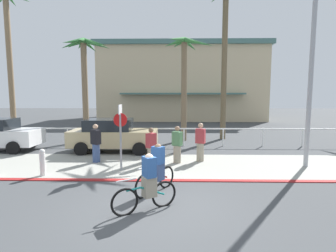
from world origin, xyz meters
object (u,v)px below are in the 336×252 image
Objects in this scene: pedestrian_3 at (200,144)px; cyclist_red_1 at (157,169)px; pedestrian_0 at (151,148)px; pedestrian_1 at (96,145)px; palm_tree_2 at (85,61)px; cyclist_teal_0 at (148,184)px; bollard_1 at (42,162)px; palm_tree_1 at (8,32)px; palm_tree_3 at (185,65)px; streetlight_curb at (315,59)px; palm_tree_4 at (225,25)px; car_tan_1 at (113,135)px; pedestrian_2 at (177,146)px; stop_sign_bike_lane at (120,128)px.

cyclist_red_1 is at bearing -114.01° from pedestrian_3.
pedestrian_1 is at bearing 169.62° from pedestrian_0.
cyclist_teal_0 is at bearing -64.90° from palm_tree_2.
palm_tree_1 is at bearing 125.09° from bollard_1.
streetlight_curb is at bearing -54.13° from palm_tree_3.
car_tan_1 is (-6.34, -4.20, -6.44)m from palm_tree_4.
pedestrian_3 is at bearing 20.84° from bollard_1.
cyclist_teal_0 is at bearing -97.25° from palm_tree_3.
pedestrian_0 is (-0.27, 4.41, 0.03)m from cyclist_teal_0.
palm_tree_4 is 10.36m from pedestrian_0.
car_tan_1 reaches higher than pedestrian_2.
pedestrian_1 is (-2.70, 4.86, 0.08)m from cyclist_teal_0.
palm_tree_3 reaches higher than pedestrian_2.
palm_tree_2 is 4.19× the size of cyclist_red_1.
palm_tree_1 is 1.52× the size of palm_tree_3.
bollard_1 is 10.40m from palm_tree_3.
palm_tree_4 is at bearing 55.49° from stop_sign_bike_lane.
streetlight_curb reaches higher than car_tan_1.
streetlight_curb is (10.15, 1.25, 3.76)m from bollard_1.
stop_sign_bike_lane is at bearing -72.60° from car_tan_1.
pedestrian_3 is (5.91, 2.25, 0.28)m from bollard_1.
palm_tree_3 is at bearing 82.75° from cyclist_teal_0.
pedestrian_0 is 2.47m from pedestrian_1.
palm_tree_3 reaches higher than pedestrian_0.
palm_tree_4 is at bearing 44.20° from pedestrian_1.
pedestrian_0 is at bearing -10.38° from pedestrian_1.
palm_tree_4 is at bearing 70.98° from cyclist_teal_0.
pedestrian_1 is (-8.77, 0.76, -3.50)m from streetlight_curb.
pedestrian_3 is (6.61, -5.10, -4.19)m from palm_tree_2.
pedestrian_3 is (4.53, 0.24, 0.02)m from pedestrian_1.
pedestrian_0 reaches higher than bollard_1.
palm_tree_4 is 9.20m from pedestrian_3.
pedestrian_3 is (3.21, 1.48, -0.88)m from stop_sign_bike_lane.
palm_tree_3 is 1.47× the size of car_tan_1.
stop_sign_bike_lane is at bearing 110.83° from cyclist_teal_0.
pedestrian_2 reaches higher than bollard_1.
palm_tree_2 is (5.73, -1.80, -2.13)m from palm_tree_1.
palm_tree_4 reaches higher than car_tan_1.
palm_tree_1 reaches higher than streetlight_curb.
pedestrian_3 is at bearing 18.04° from pedestrian_0.
stop_sign_bike_lane is 3.99m from cyclist_teal_0.
pedestrian_0 is 1.15m from pedestrian_2.
streetlight_curb reaches higher than stop_sign_bike_lane.
cyclist_red_1 is at bearing -60.85° from palm_tree_2.
pedestrian_3 is (12.34, -6.89, -6.32)m from palm_tree_1.
palm_tree_3 reaches higher than stop_sign_bike_lane.
palm_tree_2 is at bearing 119.15° from cyclist_red_1.
palm_tree_3 is (-4.72, 6.53, 0.49)m from streetlight_curb.
pedestrian_3 reaches higher than cyclist_teal_0.
bollard_1 is at bearing -124.43° from pedestrian_1.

